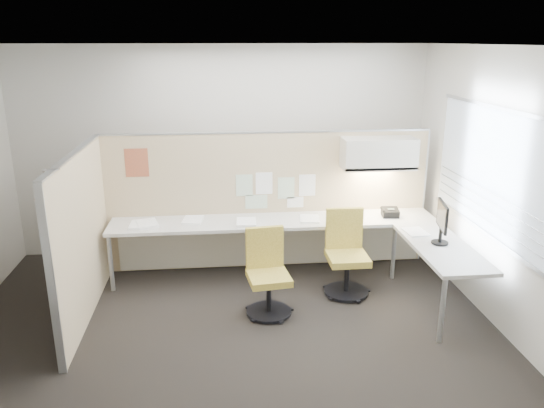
{
  "coord_description": "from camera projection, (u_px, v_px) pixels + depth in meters",
  "views": [
    {
      "loc": [
        -0.05,
        -4.84,
        2.85
      ],
      "look_at": [
        0.52,
        0.8,
        1.08
      ],
      "focal_mm": 35.0,
      "sensor_mm": 36.0,
      "label": 1
    }
  ],
  "objects": [
    {
      "name": "floor",
      "position": [
        229.0,
        329.0,
        5.45
      ],
      "size": [
        5.5,
        4.5,
        0.01
      ],
      "primitive_type": "cube",
      "color": "black",
      "rests_on": "ground"
    },
    {
      "name": "ceiling",
      "position": [
        222.0,
        45.0,
        4.62
      ],
      "size": [
        5.5,
        4.5,
        0.01
      ],
      "primitive_type": "cube",
      "color": "white",
      "rests_on": "wall_back"
    },
    {
      "name": "wall_back",
      "position": [
        223.0,
        151.0,
        7.17
      ],
      "size": [
        5.5,
        0.02,
        2.8
      ],
      "primitive_type": "cube",
      "color": "beige",
      "rests_on": "ground"
    },
    {
      "name": "wall_front",
      "position": [
        234.0,
        316.0,
        2.9
      ],
      "size": [
        5.5,
        0.02,
        2.8
      ],
      "primitive_type": "cube",
      "color": "beige",
      "rests_on": "ground"
    },
    {
      "name": "wall_right",
      "position": [
        501.0,
        191.0,
        5.3
      ],
      "size": [
        0.02,
        4.5,
        2.8
      ],
      "primitive_type": "cube",
      "color": "beige",
      "rests_on": "ground"
    },
    {
      "name": "window_pane",
      "position": [
        501.0,
        176.0,
        5.25
      ],
      "size": [
        0.01,
        2.8,
        1.3
      ],
      "primitive_type": "cube",
      "color": "#A0ADBA",
      "rests_on": "wall_right"
    },
    {
      "name": "partition_back",
      "position": [
        268.0,
        201.0,
        6.76
      ],
      "size": [
        4.1,
        0.06,
        1.75
      ],
      "primitive_type": "cube",
      "color": "tan",
      "rests_on": "floor"
    },
    {
      "name": "partition_left",
      "position": [
        82.0,
        237.0,
        5.52
      ],
      "size": [
        0.06,
        2.2,
        1.75
      ],
      "primitive_type": "cube",
      "color": "tan",
      "rests_on": "floor"
    },
    {
      "name": "desk",
      "position": [
        303.0,
        233.0,
        6.43
      ],
      "size": [
        4.0,
        2.07,
        0.73
      ],
      "color": "beige",
      "rests_on": "floor"
    },
    {
      "name": "overhead_bin",
      "position": [
        379.0,
        153.0,
        6.51
      ],
      "size": [
        0.9,
        0.36,
        0.38
      ],
      "primitive_type": "cube",
      "color": "beige",
      "rests_on": "partition_back"
    },
    {
      "name": "task_light_strip",
      "position": [
        378.0,
        170.0,
        6.57
      ],
      "size": [
        0.6,
        0.06,
        0.02
      ],
      "primitive_type": "cube",
      "color": "#FFEABF",
      "rests_on": "overhead_bin"
    },
    {
      "name": "pinned_papers",
      "position": [
        274.0,
        190.0,
        6.69
      ],
      "size": [
        1.01,
        0.0,
        0.47
      ],
      "color": "#8CBF8C",
      "rests_on": "partition_back"
    },
    {
      "name": "poster",
      "position": [
        137.0,
        163.0,
        6.41
      ],
      "size": [
        0.28,
        0.0,
        0.35
      ],
      "primitive_type": "cube",
      "color": "#E54F1C",
      "rests_on": "partition_back"
    },
    {
      "name": "chair_left",
      "position": [
        267.0,
        275.0,
        5.68
      ],
      "size": [
        0.48,
        0.5,
        0.92
      ],
      "rotation": [
        0.0,
        0.0,
        0.12
      ],
      "color": "black",
      "rests_on": "floor"
    },
    {
      "name": "chair_right",
      "position": [
        346.0,
        256.0,
        6.14
      ],
      "size": [
        0.51,
        0.51,
        0.97
      ],
      "rotation": [
        0.0,
        0.0,
        0.0
      ],
      "color": "black",
      "rests_on": "floor"
    },
    {
      "name": "monitor",
      "position": [
        442.0,
        220.0,
        5.66
      ],
      "size": [
        0.18,
        0.44,
        0.46
      ],
      "rotation": [
        0.0,
        0.0,
        1.37
      ],
      "color": "black",
      "rests_on": "desk"
    },
    {
      "name": "phone",
      "position": [
        390.0,
        213.0,
        6.61
      ],
      "size": [
        0.22,
        0.21,
        0.12
      ],
      "rotation": [
        0.0,
        0.0,
        -0.09
      ],
      "color": "black",
      "rests_on": "desk"
    },
    {
      "name": "stapler",
      "position": [
        344.0,
        214.0,
        6.65
      ],
      "size": [
        0.14,
        0.06,
        0.05
      ],
      "primitive_type": "cube",
      "rotation": [
        0.0,
        0.0,
        -0.18
      ],
      "color": "black",
      "rests_on": "desk"
    },
    {
      "name": "tape_dispenser",
      "position": [
        354.0,
        213.0,
        6.66
      ],
      "size": [
        0.11,
        0.09,
        0.06
      ],
      "primitive_type": "cube",
      "rotation": [
        0.0,
        0.0,
        0.33
      ],
      "color": "black",
      "rests_on": "desk"
    },
    {
      "name": "coat_hook",
      "position": [
        47.0,
        210.0,
        4.68
      ],
      "size": [
        0.18,
        0.48,
        1.43
      ],
      "color": "silver",
      "rests_on": "partition_left"
    },
    {
      "name": "paper_stack_0",
      "position": [
        140.0,
        225.0,
        6.29
      ],
      "size": [
        0.23,
        0.3,
        0.03
      ],
      "primitive_type": "cube",
      "rotation": [
        0.0,
        0.0,
        -0.01
      ],
      "color": "white",
      "rests_on": "desk"
    },
    {
      "name": "paper_stack_1",
      "position": [
        193.0,
        220.0,
        6.47
      ],
      "size": [
        0.27,
        0.33,
        0.02
      ],
      "primitive_type": "cube",
      "rotation": [
        0.0,
        0.0,
        -0.14
      ],
      "color": "white",
      "rests_on": "desk"
    },
    {
      "name": "paper_stack_2",
      "position": [
        246.0,
        223.0,
        6.35
      ],
      "size": [
        0.24,
        0.31,
        0.04
      ],
      "primitive_type": "cube",
      "rotation": [
        0.0,
        0.0,
        -0.05
      ],
      "color": "white",
      "rests_on": "desk"
    },
    {
      "name": "paper_stack_3",
      "position": [
        310.0,
        219.0,
        6.52
      ],
      "size": [
        0.27,
        0.33,
        0.02
      ],
      "primitive_type": "cube",
      "rotation": [
        0.0,
        0.0,
        -0.14
      ],
      "color": "white",
      "rests_on": "desk"
    },
    {
      "name": "paper_stack_4",
      "position": [
        347.0,
        218.0,
        6.53
      ],
      "size": [
        0.24,
        0.31,
        0.03
      ],
      "primitive_type": "cube",
      "rotation": [
        0.0,
        0.0,
        0.03
      ],
      "color": "white",
      "rests_on": "desk"
    },
    {
      "name": "paper_stack_5",
      "position": [
        415.0,
        232.0,
        6.07
      ],
      "size": [
        0.26,
        0.32,
        0.02
      ],
      "primitive_type": "cube",
      "rotation": [
        0.0,
        0.0,
        0.09
      ],
      "color": "white",
      "rests_on": "desk"
    },
    {
      "name": "paper_stack_6",
      "position": [
        147.0,
        224.0,
        6.3
      ],
      "size": [
        0.31,
        0.35,
        0.04
      ],
      "primitive_type": "cube",
      "rotation": [
        0.0,
        0.0,
        0.29
      ],
      "color": "white",
      "rests_on": "desk"
    }
  ]
}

